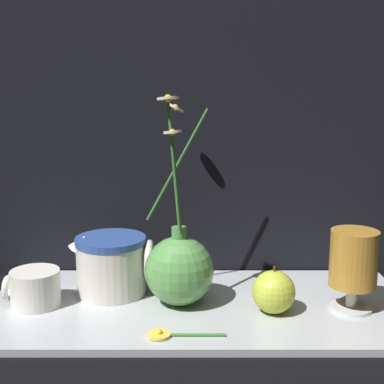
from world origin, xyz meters
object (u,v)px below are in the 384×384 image
object	(u,v)px
orange_fruit	(272,292)
yellow_mug	(33,288)
ceramic_pitcher	(111,262)
tea_glass	(352,261)
vase_with_flowers	(178,268)

from	to	relation	value
orange_fruit	yellow_mug	bearing A→B (deg)	175.94
ceramic_pitcher	tea_glass	size ratio (longest dim) A/B	1.10
yellow_mug	ceramic_pitcher	xyz separation A→B (m)	(0.13, 0.06, 0.03)
vase_with_flowers	orange_fruit	size ratio (longest dim) A/B	4.47
vase_with_flowers	tea_glass	size ratio (longest dim) A/B	2.60
vase_with_flowers	yellow_mug	size ratio (longest dim) A/B	3.80
tea_glass	orange_fruit	size ratio (longest dim) A/B	1.72
vase_with_flowers	yellow_mug	xyz separation A→B (m)	(-0.25, -0.01, -0.03)
tea_glass	vase_with_flowers	bearing A→B (deg)	174.66
vase_with_flowers	tea_glass	bearing A→B (deg)	-5.34
yellow_mug	ceramic_pitcher	bearing A→B (deg)	23.83
tea_glass	orange_fruit	distance (m)	0.14
tea_glass	orange_fruit	xyz separation A→B (m)	(-0.13, -0.01, -0.05)
yellow_mug	tea_glass	xyz separation A→B (m)	(0.53, -0.02, 0.05)
vase_with_flowers	yellow_mug	bearing A→B (deg)	-177.77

